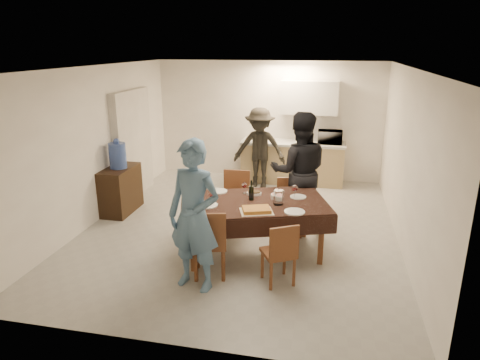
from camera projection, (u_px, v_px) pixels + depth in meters
The scene contains 33 objects.
floor at pixel (241, 228), 7.14m from camera, with size 5.00×6.00×0.02m, color #9D9C98.
ceiling at pixel (241, 67), 6.36m from camera, with size 5.00×6.00×0.02m, color white.
wall_back at pixel (268, 121), 9.55m from camera, with size 5.00×0.02×2.60m, color white.
wall_front at pixel (174, 229), 3.95m from camera, with size 5.00×0.02×2.60m, color white.
wall_left at pixel (96, 145), 7.24m from camera, with size 0.02×6.00×2.60m, color white.
wall_right at pixel (407, 161), 6.26m from camera, with size 0.02×6.00×2.60m, color white.
stub_partition at pixel (133, 144), 8.42m from camera, with size 0.15×1.40×2.10m, color silver.
kitchen_base_cabinet at pixel (292, 163), 9.39m from camera, with size 2.20×0.60×0.86m, color tan.
kitchen_worktop at pixel (293, 143), 9.26m from camera, with size 2.24×0.64×0.05m, color beige.
upper_cabinet at pixel (309, 98), 9.04m from camera, with size 1.20×0.34×0.70m, color silver.
dining_table at pixel (254, 204), 6.08m from camera, with size 2.31×1.77×0.80m.
chair_near_left at pixel (208, 237), 5.44m from camera, with size 0.52×0.53×0.51m.
chair_near_right at pixel (278, 248), 5.30m from camera, with size 0.52×0.54×0.46m.
chair_far_left at pixel (233, 197), 6.84m from camera, with size 0.45×0.45×0.52m.
chair_far_right at pixel (290, 204), 6.68m from camera, with size 0.48×0.48×0.48m.
console at pixel (121, 190), 7.73m from camera, with size 0.45×0.89×0.83m, color black.
water_jug at pixel (118, 156), 7.54m from camera, with size 0.30×0.30×0.45m, color #4362BC.
wine_bottle at pixel (251, 190), 6.08m from camera, with size 0.07×0.07×0.29m, color black, non-canonical shape.
water_pitcher at pixel (278, 197), 5.93m from camera, with size 0.14×0.14×0.21m, color white.
savoury_tart at pixel (256, 210), 5.69m from camera, with size 0.43×0.32×0.05m, color #D28C3D.
salad_bowl at pixel (277, 196), 6.17m from camera, with size 0.17×0.17×0.07m, color white.
mushroom_dish at pixel (254, 193), 6.34m from camera, with size 0.20×0.20×0.04m, color white.
wine_glass_a at pixel (212, 198), 5.92m from camera, with size 0.09×0.09×0.20m, color white, non-canonical shape.
wine_glass_b at pixel (295, 192), 6.17m from camera, with size 0.09×0.09×0.20m, color white, non-canonical shape.
wine_glass_c at pixel (244, 188), 6.36m from camera, with size 0.08×0.08×0.18m, color white, non-canonical shape.
plate_near_left at pixel (208, 205), 5.91m from camera, with size 0.28×0.28×0.02m, color white.
plate_near_right at pixel (295, 212), 5.67m from camera, with size 0.28×0.28×0.02m, color white.
plate_far_left at pixel (219, 191), 6.47m from camera, with size 0.26×0.26×0.02m, color white.
plate_far_right at pixel (298, 197), 6.23m from camera, with size 0.23×0.23×0.01m, color white.
microwave at pixel (330, 137), 9.05m from camera, with size 0.51×0.34×0.28m, color silver.
person_near at pixel (194, 216), 5.16m from camera, with size 0.69×0.45×1.89m, color #53799F.
person_far at pixel (299, 172), 6.89m from camera, with size 0.94×0.73×1.94m, color black.
person_kitchen at pixel (260, 148), 8.98m from camera, with size 1.09×0.63×1.69m, color black.
Camera 1 is at (1.34, -6.43, 2.93)m, focal length 32.00 mm.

